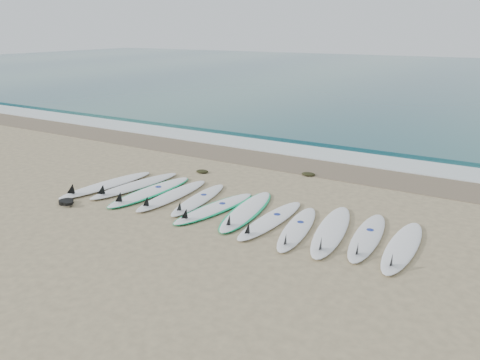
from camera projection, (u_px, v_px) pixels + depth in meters
The scene contains 20 objects.
ground at pixel (231, 212), 10.07m from camera, with size 120.00×120.00×0.00m, color tan.
ocean at pixel (448, 77), 36.64m from camera, with size 120.00×55.00×0.03m, color #245B5F.
wet_sand_band at pixel (306, 165), 13.42m from camera, with size 120.00×1.80×0.01m, color #6F5E49.
foam_band at pixel (323, 154), 14.56m from camera, with size 120.00×1.40×0.04m, color silver.
wave_crest at pixel (339, 143), 15.78m from camera, with size 120.00×1.00×0.10m, color #245B5F.
surfboard_0 at pixel (105, 185), 11.59m from camera, with size 0.94×2.74×0.34m.
surfboard_1 at pixel (134, 186), 11.53m from camera, with size 0.97×2.70×0.34m.
surfboard_2 at pixel (150, 192), 11.14m from camera, with size 0.81×2.69×0.34m.
surfboard_3 at pixel (171, 196), 10.87m from camera, with size 0.52×2.49×0.32m.
surfboard_4 at pixel (198, 200), 10.62m from camera, with size 0.72×2.34×0.29m.
surfboard_5 at pixel (214, 208), 10.13m from camera, with size 0.99×2.47×0.31m.
surfboard_6 at pixel (246, 211), 9.98m from camera, with size 0.95×2.61×0.32m.
surfboard_7 at pixel (270, 220), 9.48m from camera, with size 0.63×2.44×0.31m.
surfboard_8 at pixel (297, 229), 9.09m from camera, with size 0.83×2.35×0.29m.
surfboard_9 at pixel (331, 231), 8.97m from camera, with size 0.93×2.68×0.34m.
surfboard_10 at pixel (367, 237), 8.72m from camera, with size 0.68×2.42×0.31m.
surfboard_11 at pixel (402, 247), 8.32m from camera, with size 0.52×2.44×0.31m.
seaweed_near at pixel (202, 171), 12.76m from camera, with size 0.35×0.27×0.07m, color black.
seaweed_far at pixel (308, 174), 12.52m from camera, with size 0.38×0.29×0.07m, color black.
leash_coil at pixel (67, 202), 10.48m from camera, with size 0.46×0.36×0.11m.
Camera 1 is at (4.93, -7.95, 3.79)m, focal length 35.00 mm.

